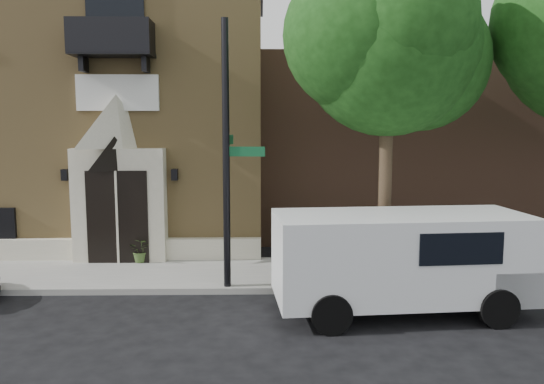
# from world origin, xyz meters

# --- Properties ---
(ground) EXTENTS (120.00, 120.00, 0.00)m
(ground) POSITION_xyz_m (0.00, 0.00, 0.00)
(ground) COLOR black
(ground) RESTS_ON ground
(sidewalk) EXTENTS (42.00, 3.00, 0.15)m
(sidewalk) POSITION_xyz_m (1.00, 1.50, 0.07)
(sidewalk) COLOR gray
(sidewalk) RESTS_ON ground
(church) EXTENTS (12.20, 11.01, 9.30)m
(church) POSITION_xyz_m (-2.99, 7.95, 4.63)
(church) COLOR #A9884F
(church) RESTS_ON ground
(neighbour_building) EXTENTS (18.00, 8.00, 6.40)m
(neighbour_building) POSITION_xyz_m (12.00, 9.00, 3.20)
(neighbour_building) COLOR brown
(neighbour_building) RESTS_ON ground
(street_tree_left) EXTENTS (4.97, 4.38, 7.77)m
(street_tree_left) POSITION_xyz_m (6.03, 0.35, 5.87)
(street_tree_left) COLOR #38281C
(street_tree_left) RESTS_ON sidewalk
(cargo_van) EXTENTS (5.43, 2.59, 2.15)m
(cargo_van) POSITION_xyz_m (6.14, -1.31, 1.20)
(cargo_van) COLOR white
(cargo_van) RESTS_ON ground
(street_sign) EXTENTS (0.99, 1.03, 6.26)m
(street_sign) POSITION_xyz_m (2.22, 0.22, 3.30)
(street_sign) COLOR black
(street_sign) RESTS_ON sidewalk
(fire_hydrant) EXTENTS (0.43, 0.34, 0.76)m
(fire_hydrant) POSITION_xyz_m (6.71, 0.20, 0.52)
(fire_hydrant) COLOR #9C3315
(fire_hydrant) RESTS_ON sidewalk
(dumpster) EXTENTS (2.03, 1.41, 1.21)m
(dumpster) POSITION_xyz_m (6.43, 0.94, 0.76)
(dumpster) COLOR #103D16
(dumpster) RESTS_ON sidewalk
(planter) EXTENTS (0.75, 0.70, 0.69)m
(planter) POSITION_xyz_m (-0.38, 2.52, 0.49)
(planter) COLOR #435E2B
(planter) RESTS_ON sidewalk
(pedestrian_near) EXTENTS (0.65, 0.55, 1.51)m
(pedestrian_near) POSITION_xyz_m (4.05, 0.92, 0.90)
(pedestrian_near) COLOR black
(pedestrian_near) RESTS_ON sidewalk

